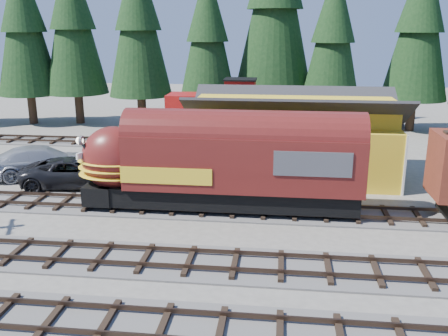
# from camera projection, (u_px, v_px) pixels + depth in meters

# --- Properties ---
(ground) EXTENTS (120.00, 120.00, 0.00)m
(ground) POSITION_uv_depth(u_px,v_px,m) (295.00, 248.00, 21.15)
(ground) COLOR #6B665B
(ground) RESTS_ON ground
(track_spur) EXTENTS (32.00, 3.20, 0.33)m
(track_spur) POSITION_uv_depth(u_px,v_px,m) (164.00, 144.00, 39.44)
(track_spur) COLOR #4C4947
(track_spur) RESTS_ON ground
(depot) EXTENTS (12.80, 7.00, 5.30)m
(depot) POSITION_uv_depth(u_px,v_px,m) (294.00, 130.00, 30.36)
(depot) COLOR gold
(depot) RESTS_ON ground
(conifer_backdrop) EXTENTS (78.31, 22.14, 16.86)m
(conifer_backdrop) POSITION_uv_depth(u_px,v_px,m) (376.00, 20.00, 40.27)
(conifer_backdrop) COLOR black
(conifer_backdrop) RESTS_ON ground
(locomotive) EXTENTS (14.31, 2.84, 3.89)m
(locomotive) POSITION_uv_depth(u_px,v_px,m) (213.00, 167.00, 24.79)
(locomotive) COLOR black
(locomotive) RESTS_ON ground
(caboose) EXTENTS (9.26, 2.69, 4.82)m
(caboose) POSITION_uv_depth(u_px,v_px,m) (229.00, 116.00, 38.21)
(caboose) COLOR black
(caboose) RESTS_ON ground
(pickup_truck_a) EXTENTS (6.49, 4.01, 1.68)m
(pickup_truck_a) POSITION_uv_depth(u_px,v_px,m) (75.00, 172.00, 29.03)
(pickup_truck_a) COLOR black
(pickup_truck_a) RESTS_ON ground
(pickup_truck_b) EXTENTS (7.01, 5.40, 1.89)m
(pickup_truck_b) POSITION_uv_depth(u_px,v_px,m) (43.00, 161.00, 31.00)
(pickup_truck_b) COLOR #A6A8AE
(pickup_truck_b) RESTS_ON ground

